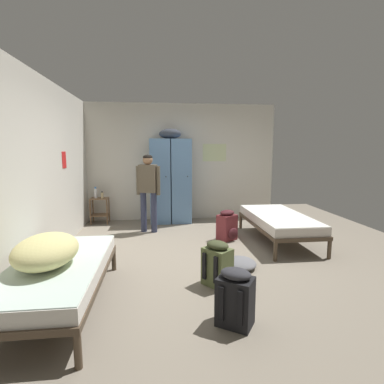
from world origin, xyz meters
TOP-DOWN VIEW (x-y plane):
  - ground_plane at (0.00, 0.00)m, footprint 7.74×7.74m
  - room_backdrop at (-1.13, 1.16)m, footprint 4.37×4.90m
  - locker_bank at (-0.26, 2.14)m, footprint 0.90×0.55m
  - shelf_unit at (-1.82, 2.17)m, footprint 0.38×0.30m
  - bed_left_front at (-1.57, -1.40)m, footprint 0.90×1.90m
  - bed_right at (1.57, 0.49)m, footprint 0.90×1.90m
  - bedding_heap at (-1.64, -1.49)m, footprint 0.59×0.79m
  - person_traveler at (-0.73, 1.36)m, footprint 0.47×0.28m
  - water_bottle at (-1.90, 2.19)m, footprint 0.07×0.07m
  - lotion_bottle at (-1.75, 2.13)m, footprint 0.05×0.05m
  - backpack_maroon at (0.69, 0.66)m, footprint 0.41×0.41m
  - backpack_olive at (0.16, -1.08)m, footprint 0.42×0.41m
  - backpack_black at (0.16, -1.90)m, footprint 0.40×0.41m
  - clothes_pile_grey at (0.59, -0.59)m, footprint 0.42×0.49m

SIDE VIEW (x-z plane):
  - ground_plane at x=0.00m, z-range 0.00..0.00m
  - clothes_pile_grey at x=0.59m, z-range 0.00..0.12m
  - backpack_maroon at x=0.69m, z-range -0.02..0.53m
  - backpack_olive at x=0.16m, z-range -0.02..0.53m
  - backpack_black at x=0.16m, z-range -0.02..0.53m
  - shelf_unit at x=-1.82m, z-range 0.06..0.63m
  - bed_left_front at x=-1.57m, z-range 0.14..0.63m
  - bed_right at x=1.57m, z-range 0.14..0.63m
  - lotion_bottle at x=-1.75m, z-range 0.56..0.71m
  - bedding_heap at x=-1.64m, z-range 0.49..0.80m
  - water_bottle at x=-1.90m, z-range 0.56..0.80m
  - person_traveler at x=-0.73m, z-range 0.16..1.69m
  - locker_bank at x=-0.26m, z-range -0.07..2.00m
  - room_backdrop at x=-1.13m, z-range 0.00..2.65m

